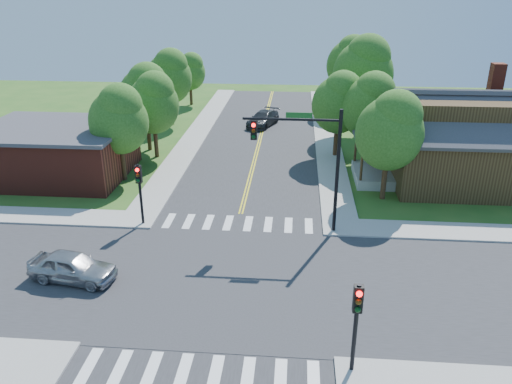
# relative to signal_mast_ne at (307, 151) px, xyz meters

# --- Properties ---
(ground) EXTENTS (100.00, 100.00, 0.00)m
(ground) POSITION_rel_signal_mast_ne_xyz_m (-3.91, -5.59, -4.85)
(ground) COLOR #29581B
(ground) RESTS_ON ground
(road_ns) EXTENTS (10.00, 90.00, 0.04)m
(road_ns) POSITION_rel_signal_mast_ne_xyz_m (-3.91, -5.59, -4.83)
(road_ns) COLOR #2D2D30
(road_ns) RESTS_ON ground
(road_ew) EXTENTS (90.00, 10.00, 0.04)m
(road_ew) POSITION_rel_signal_mast_ne_xyz_m (-3.91, -5.59, -4.83)
(road_ew) COLOR #2D2D30
(road_ew) RESTS_ON ground
(intersection_patch) EXTENTS (10.20, 10.20, 0.06)m
(intersection_patch) POSITION_rel_signal_mast_ne_xyz_m (-3.91, -5.59, -4.85)
(intersection_patch) COLOR #2D2D30
(intersection_patch) RESTS_ON ground
(sidewalk_ne) EXTENTS (40.00, 40.00, 0.14)m
(sidewalk_ne) POSITION_rel_signal_mast_ne_xyz_m (11.90, 10.23, -4.78)
(sidewalk_ne) COLOR #9E9B93
(sidewalk_ne) RESTS_ON ground
(sidewalk_nw) EXTENTS (40.00, 40.00, 0.14)m
(sidewalk_nw) POSITION_rel_signal_mast_ne_xyz_m (-19.73, 10.23, -4.78)
(sidewalk_nw) COLOR #9E9B93
(sidewalk_nw) RESTS_ON ground
(crosswalk_north) EXTENTS (8.85, 2.00, 0.01)m
(crosswalk_north) POSITION_rel_signal_mast_ne_xyz_m (-3.91, 0.61, -4.80)
(crosswalk_north) COLOR white
(crosswalk_north) RESTS_ON ground
(crosswalk_south) EXTENTS (8.85, 2.00, 0.01)m
(crosswalk_south) POSITION_rel_signal_mast_ne_xyz_m (-3.91, -11.79, -4.80)
(crosswalk_south) COLOR white
(crosswalk_south) RESTS_ON ground
(centerline) EXTENTS (0.30, 90.00, 0.01)m
(centerline) POSITION_rel_signal_mast_ne_xyz_m (-3.91, -5.59, -4.80)
(centerline) COLOR yellow
(centerline) RESTS_ON ground
(signal_mast_ne) EXTENTS (5.30, 0.42, 7.20)m
(signal_mast_ne) POSITION_rel_signal_mast_ne_xyz_m (0.00, 0.00, 0.00)
(signal_mast_ne) COLOR black
(signal_mast_ne) RESTS_ON ground
(signal_pole_se) EXTENTS (0.34, 0.42, 3.80)m
(signal_pole_se) POSITION_rel_signal_mast_ne_xyz_m (1.69, -11.21, -2.19)
(signal_pole_se) COLOR black
(signal_pole_se) RESTS_ON ground
(signal_pole_nw) EXTENTS (0.34, 0.42, 3.80)m
(signal_pole_nw) POSITION_rel_signal_mast_ne_xyz_m (-9.51, -0.01, -2.19)
(signal_pole_nw) COLOR black
(signal_pole_nw) RESTS_ON ground
(house_ne) EXTENTS (13.05, 8.80, 7.11)m
(house_ne) POSITION_rel_signal_mast_ne_xyz_m (11.19, 8.65, -1.52)
(house_ne) COLOR #332312
(house_ne) RESTS_ON ground
(building_nw) EXTENTS (10.40, 8.40, 3.73)m
(building_nw) POSITION_rel_signal_mast_ne_xyz_m (-18.11, 7.61, -2.97)
(building_nw) COLOR maroon
(building_nw) RESTS_ON ground
(tree_e_a) EXTENTS (4.31, 4.10, 7.33)m
(tree_e_a) POSITION_rel_signal_mast_ne_xyz_m (5.31, 5.12, -0.05)
(tree_e_a) COLOR #382314
(tree_e_a) RESTS_ON ground
(tree_e_b) EXTENTS (4.28, 4.07, 7.28)m
(tree_e_b) POSITION_rel_signal_mast_ne_xyz_m (4.91, 12.18, -0.08)
(tree_e_b) COLOR #382314
(tree_e_b) RESTS_ON ground
(tree_e_c) EXTENTS (5.43, 5.16, 9.24)m
(tree_e_c) POSITION_rel_signal_mast_ne_xyz_m (5.25, 20.05, 1.20)
(tree_e_c) COLOR #382314
(tree_e_c) RESTS_ON ground
(tree_e_d) EXTENTS (4.89, 4.64, 8.31)m
(tree_e_d) POSITION_rel_signal_mast_ne_xyz_m (4.89, 29.02, 0.59)
(tree_e_d) COLOR #382314
(tree_e_d) RESTS_ON ground
(tree_w_a) EXTENTS (4.15, 3.95, 7.06)m
(tree_w_a) POSITION_rel_signal_mast_ne_xyz_m (-12.92, 7.09, -0.23)
(tree_w_a) COLOR #382314
(tree_w_a) RESTS_ON ground
(tree_w_b) EXTENTS (4.38, 4.16, 7.44)m
(tree_w_b) POSITION_rel_signal_mast_ne_xyz_m (-13.04, 14.10, 0.02)
(tree_w_b) COLOR #382314
(tree_w_b) RESTS_ON ground
(tree_w_c) EXTENTS (4.45, 4.23, 7.57)m
(tree_w_c) POSITION_rel_signal_mast_ne_xyz_m (-13.09, 22.29, 0.11)
(tree_w_c) COLOR #382314
(tree_w_c) RESTS_ON ground
(tree_w_d) EXTENTS (3.56, 3.38, 6.04)m
(tree_w_d) POSITION_rel_signal_mast_ne_xyz_m (-12.93, 31.18, -0.90)
(tree_w_d) COLOR #382314
(tree_w_d) RESTS_ON ground
(tree_house) EXTENTS (4.16, 3.95, 7.07)m
(tree_house) POSITION_rel_signal_mast_ne_xyz_m (2.68, 13.58, -0.22)
(tree_house) COLOR #382314
(tree_house) RESTS_ON ground
(tree_bldg) EXTENTS (4.15, 3.94, 7.05)m
(tree_bldg) POSITION_rel_signal_mast_ne_xyz_m (-11.95, 12.32, -0.23)
(tree_bldg) COLOR #382314
(tree_bldg) RESTS_ON ground
(car_silver) EXTENTS (2.99, 4.75, 1.44)m
(car_silver) POSITION_rel_signal_mast_ne_xyz_m (-11.11, -6.11, -4.13)
(car_silver) COLOR #A8ABAF
(car_silver) RESTS_ON ground
(car_dgrey) EXTENTS (5.09, 6.15, 1.42)m
(car_dgrey) POSITION_rel_signal_mast_ne_xyz_m (-3.97, 22.50, -4.14)
(car_dgrey) COLOR #2B2E30
(car_dgrey) RESTS_ON ground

